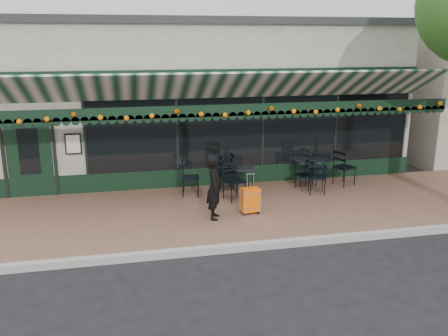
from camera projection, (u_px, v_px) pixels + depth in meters
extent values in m
plane|color=black|center=(250.00, 248.00, 9.65)|extent=(80.00, 80.00, 0.00)
cube|color=brown|center=(229.00, 211.00, 11.52)|extent=(18.00, 4.00, 0.15)
cube|color=#9E9E99|center=(251.00, 246.00, 9.56)|extent=(18.00, 0.16, 0.15)
cube|color=gray|center=(192.00, 94.00, 16.61)|extent=(12.00, 8.00, 4.50)
cube|color=black|center=(256.00, 131.00, 13.22)|extent=(9.20, 0.04, 2.00)
cube|color=black|center=(29.00, 155.00, 12.12)|extent=(1.10, 0.07, 2.20)
cube|color=silver|center=(73.00, 144.00, 12.24)|extent=(0.42, 0.04, 0.55)
cube|color=black|center=(224.00, 110.00, 11.38)|extent=(12.00, 0.03, 0.28)
cylinder|color=orange|center=(225.00, 112.00, 11.33)|extent=(11.60, 0.12, 0.12)
imported|color=black|center=(214.00, 187.00, 10.66)|extent=(0.48, 0.61, 1.48)
cube|color=#FF6208|center=(250.00, 200.00, 11.07)|extent=(0.45, 0.29, 0.56)
cube|color=black|center=(250.00, 212.00, 11.15)|extent=(0.45, 0.29, 0.06)
cube|color=silver|center=(250.00, 181.00, 10.95)|extent=(0.19, 0.05, 0.35)
cube|color=black|center=(306.00, 161.00, 13.23)|extent=(0.56, 0.56, 0.04)
cylinder|color=black|center=(300.00, 176.00, 13.05)|extent=(0.03, 0.03, 0.66)
cylinder|color=black|center=(316.00, 175.00, 13.14)|extent=(0.03, 0.03, 0.66)
cylinder|color=black|center=(295.00, 171.00, 13.49)|extent=(0.03, 0.03, 0.66)
cylinder|color=black|center=(310.00, 170.00, 13.59)|extent=(0.03, 0.03, 0.66)
cube|color=black|center=(243.00, 168.00, 12.69)|extent=(0.52, 0.52, 0.03)
cylinder|color=black|center=(237.00, 182.00, 12.52)|extent=(0.03, 0.03, 0.61)
cylinder|color=black|center=(253.00, 181.00, 12.61)|extent=(0.03, 0.03, 0.61)
cylinder|color=black|center=(233.00, 178.00, 12.93)|extent=(0.03, 0.03, 0.61)
cylinder|color=black|center=(248.00, 177.00, 13.02)|extent=(0.03, 0.03, 0.61)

